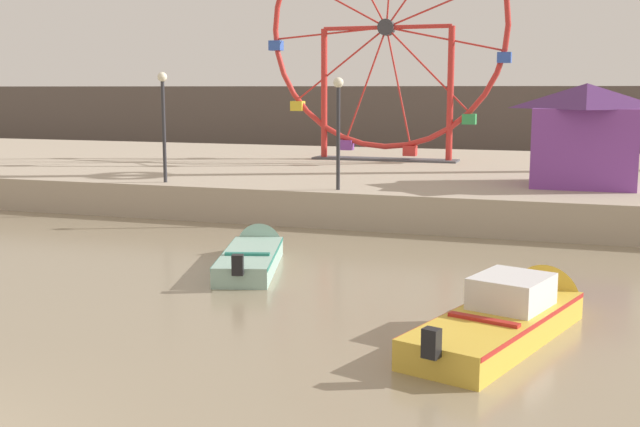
% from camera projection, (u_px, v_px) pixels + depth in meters
% --- Properties ---
extents(quay_promenade, '(110.00, 18.57, 1.12)m').
position_uv_depth(quay_promenade, '(384.00, 178.00, 32.91)').
color(quay_promenade, tan).
rests_on(quay_promenade, ground_plane).
extents(distant_town_skyline, '(140.00, 3.00, 4.40)m').
position_uv_depth(distant_town_skyline, '(462.00, 119.00, 53.41)').
color(distant_town_skyline, '#564C47').
rests_on(distant_town_skyline, ground_plane).
extents(motorboat_seafoam, '(2.43, 4.91, 1.15)m').
position_uv_depth(motorboat_seafoam, '(255.00, 253.00, 19.46)').
color(motorboat_seafoam, '#93BCAD').
rests_on(motorboat_seafoam, ground_plane).
extents(motorboat_mustard_yellow, '(3.09, 5.87, 1.48)m').
position_uv_depth(motorboat_mustard_yellow, '(520.00, 310.00, 14.14)').
color(motorboat_mustard_yellow, gold).
rests_on(motorboat_mustard_yellow, ground_plane).
extents(ferris_wheel_red_frame, '(10.68, 1.20, 10.97)m').
position_uv_depth(ferris_wheel_red_frame, '(386.00, 33.00, 33.95)').
color(ferris_wheel_red_frame, red).
rests_on(ferris_wheel_red_frame, quay_promenade).
extents(carnival_booth_purple_stall, '(3.49, 3.19, 3.30)m').
position_uv_depth(carnival_booth_purple_stall, '(585.00, 133.00, 25.38)').
color(carnival_booth_purple_stall, purple).
rests_on(carnival_booth_purple_stall, quay_promenade).
extents(promenade_lamp_near, '(0.32, 0.32, 3.47)m').
position_uv_depth(promenade_lamp_near, '(338.00, 116.00, 24.30)').
color(promenade_lamp_near, '#2D2D33').
rests_on(promenade_lamp_near, quay_promenade).
extents(promenade_lamp_far, '(0.32, 0.32, 3.67)m').
position_uv_depth(promenade_lamp_far, '(163.00, 110.00, 26.25)').
color(promenade_lamp_far, '#2D2D33').
rests_on(promenade_lamp_far, quay_promenade).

